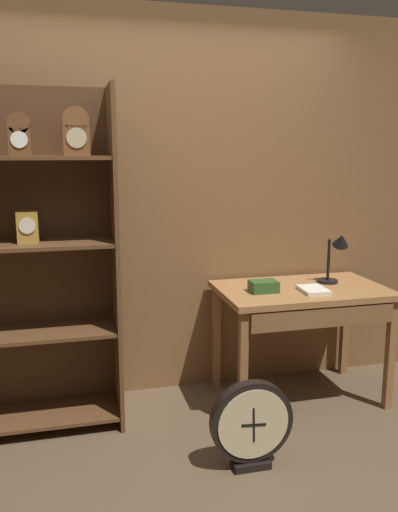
# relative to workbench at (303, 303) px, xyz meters

# --- Properties ---
(ground_plane) EXTENTS (10.00, 10.00, 0.00)m
(ground_plane) POSITION_rel_workbench_xyz_m (-0.85, -0.92, -0.69)
(ground_plane) COLOR brown
(back_wood_panel) EXTENTS (4.80, 0.05, 2.60)m
(back_wood_panel) POSITION_rel_workbench_xyz_m (-0.85, 0.43, 0.61)
(back_wood_panel) COLOR brown
(back_wood_panel) RESTS_ON ground
(workbench) EXTENTS (1.11, 0.69, 0.78)m
(workbench) POSITION_rel_workbench_xyz_m (0.00, 0.00, 0.00)
(workbench) COLOR #9E6B3D
(workbench) RESTS_ON ground
(desk_lamp) EXTENTS (0.20, 0.20, 0.37)m
(desk_lamp) POSITION_rel_workbench_xyz_m (0.27, 0.07, 0.31)
(desk_lamp) COLOR black
(desk_lamp) RESTS_ON workbench
(toolbox_small) EXTENTS (0.18, 0.13, 0.07)m
(toolbox_small) POSITION_rel_workbench_xyz_m (-0.29, -0.02, 0.13)
(toolbox_small) COLOR #2D5123
(toolbox_small) RESTS_ON workbench
(open_repair_manual) EXTENTS (0.17, 0.23, 0.02)m
(open_repair_manual) POSITION_rel_workbench_xyz_m (0.02, -0.10, 0.11)
(open_repair_manual) COLOR silver
(open_repair_manual) RESTS_ON workbench
(round_clock_large) EXTENTS (0.45, 0.11, 0.49)m
(round_clock_large) POSITION_rel_workbench_xyz_m (-0.60, -0.69, -0.43)
(round_clock_large) COLOR black
(round_clock_large) RESTS_ON ground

